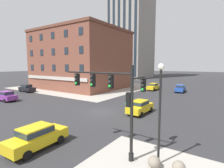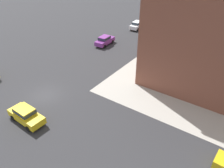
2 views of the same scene
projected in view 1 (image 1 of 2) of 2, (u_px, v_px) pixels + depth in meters
ground_plane at (102, 112)px, 22.10m from camera, size 320.00×320.00×0.00m
sidewalk_far_corner at (89, 86)px, 49.71m from camera, size 32.00×32.00×0.02m
traffic_signal_main at (116, 96)px, 11.28m from camera, size 5.71×2.09×6.04m
bollard_sphere_curb_a at (154, 162)px, 10.06m from camera, size 0.73×0.73×0.73m
bollard_sphere_curb_b at (179, 167)px, 9.53m from camera, size 0.73×0.73×0.73m
street_lamp_corner_near at (160, 104)px, 10.07m from camera, size 0.36×0.36×6.13m
car_main_northbound_far at (153, 86)px, 41.36m from camera, size 2.06×4.48×1.68m
car_main_southbound_near at (180, 88)px, 38.28m from camera, size 2.11×4.51×1.68m
car_cross_eastbound at (6, 96)px, 28.84m from camera, size 4.48×2.06×1.68m
car_cross_westbound at (37, 136)px, 12.37m from camera, size 2.06×4.48×1.68m
car_parked_curb at (27, 88)px, 38.74m from camera, size 4.43×1.95×1.68m
car_main_mid at (140, 106)px, 21.39m from camera, size 2.01×4.46×1.68m
storefront_block_near_corner at (81, 59)px, 46.33m from camera, size 22.25×18.35×15.09m
residential_tower_skyline_left at (132, 17)px, 81.31m from camera, size 16.50×19.64×57.63m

